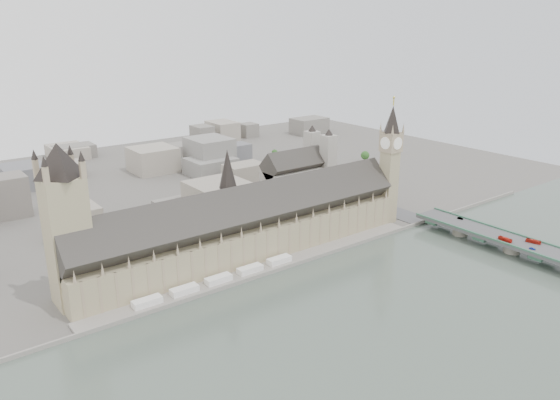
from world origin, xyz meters
TOP-DOWN VIEW (x-y plane):
  - ground at (0.00, 0.00)m, footprint 900.00×900.00m
  - river_thames at (0.00, -165.00)m, footprint 600.00×600.00m
  - embankment_wall at (0.00, -15.00)m, footprint 600.00×1.50m
  - river_terrace at (0.00, -7.50)m, footprint 270.00×15.00m
  - terrace_tents at (-40.00, -7.00)m, footprint 118.00×7.00m
  - palace_of_westminster at (0.00, 19.70)m, footprint 265.00×40.73m
  - elizabeth_tower at (138.00, 8.00)m, footprint 17.00×17.00m
  - victoria_tower at (-122.00, 26.00)m, footprint 30.00×30.00m
  - central_tower at (-10.00, 26.00)m, footprint 13.00×13.00m
  - westminster_bridge at (162.00, -87.50)m, footprint 25.00×325.00m
  - westminster_abbey at (110.92, 95.00)m, footprint 68.00×36.00m
  - city_skyline_inland at (0.00, 245.00)m, footprint 720.00×360.00m
  - park_trees at (-10.00, 60.00)m, footprint 110.00×30.00m
  - red_bus_north at (155.03, -92.51)m, footprint 2.60×10.45m
  - red_bus_south at (167.66, -107.27)m, footprint 5.10×10.75m
  - car_blue at (156.20, -113.10)m, footprint 2.32×4.47m
  - car_silver at (168.97, -44.03)m, footprint 2.39×4.93m
  - car_approach at (168.56, 31.62)m, footprint 3.77×6.09m

SIDE VIEW (x-z plane):
  - ground at x=0.00m, z-range 0.00..0.00m
  - river_thames at x=0.00m, z-range 0.00..0.00m
  - river_terrace at x=0.00m, z-range 0.00..2.00m
  - embankment_wall at x=0.00m, z-range 0.00..3.00m
  - terrace_tents at x=-40.00m, z-range 2.00..6.00m
  - westminster_bridge at x=162.00m, z-range 0.00..10.25m
  - park_trees at x=-10.00m, z-range 0.00..15.00m
  - car_blue at x=156.20m, z-range 10.25..11.70m
  - car_silver at x=168.97m, z-range 10.25..11.81m
  - car_approach at x=168.56m, z-range 10.25..11.90m
  - red_bus_north at x=155.03m, z-range 10.25..13.15m
  - red_bus_south at x=167.66m, z-range 10.25..13.17m
  - city_skyline_inland at x=0.00m, z-range 0.00..38.00m
  - palace_of_westminster at x=0.00m, z-range -5.02..50.43m
  - westminster_abbey at x=110.92m, z-range -6.92..57.08m
  - victoria_tower at x=-122.00m, z-range 5.20..105.20m
  - central_tower at x=-10.00m, z-range 33.92..81.92m
  - elizabeth_tower at x=138.00m, z-range 4.34..111.84m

